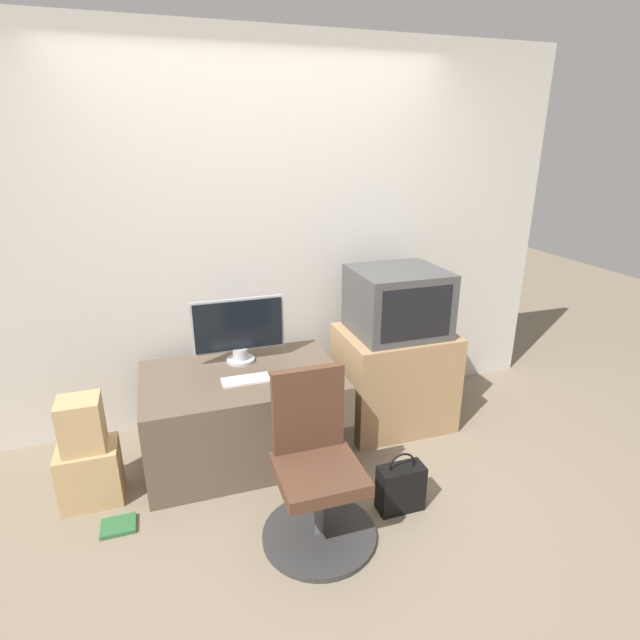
# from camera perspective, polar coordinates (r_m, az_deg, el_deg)

# --- Properties ---
(ground_plane) EXTENTS (12.00, 12.00, 0.00)m
(ground_plane) POSITION_cam_1_polar(r_m,az_deg,el_deg) (2.90, 0.76, -22.17)
(ground_plane) COLOR #7F705B
(wall_back) EXTENTS (4.40, 0.05, 2.60)m
(wall_back) POSITION_cam_1_polar(r_m,az_deg,el_deg) (3.49, -6.34, 9.19)
(wall_back) COLOR beige
(wall_back) RESTS_ON ground_plane
(desk) EXTENTS (1.21, 0.80, 0.57)m
(desk) POSITION_cam_1_polar(r_m,az_deg,el_deg) (3.29, -8.74, -10.58)
(desk) COLOR brown
(desk) RESTS_ON ground_plane
(side_stand) EXTENTS (0.75, 0.61, 0.70)m
(side_stand) POSITION_cam_1_polar(r_m,az_deg,el_deg) (3.62, 8.40, -6.45)
(side_stand) COLOR #A37F56
(side_stand) RESTS_ON ground_plane
(main_monitor) EXTENTS (0.59, 0.18, 0.43)m
(main_monitor) POSITION_cam_1_polar(r_m,az_deg,el_deg) (3.25, -9.26, -1.14)
(main_monitor) COLOR #B2B2B7
(main_monitor) RESTS_ON desk
(keyboard) EXTENTS (0.29, 0.12, 0.01)m
(keyboard) POSITION_cam_1_polar(r_m,az_deg,el_deg) (3.07, -8.48, -6.79)
(keyboard) COLOR white
(keyboard) RESTS_ON desk
(mouse) EXTENTS (0.06, 0.04, 0.03)m
(mouse) POSITION_cam_1_polar(r_m,az_deg,el_deg) (3.12, -5.11, -6.04)
(mouse) COLOR #4C4C51
(mouse) RESTS_ON desk
(crt_tv) EXTENTS (0.59, 0.55, 0.44)m
(crt_tv) POSITION_cam_1_polar(r_m,az_deg,el_deg) (3.40, 8.84, 2.12)
(crt_tv) COLOR #474747
(crt_tv) RESTS_ON side_stand
(office_chair) EXTENTS (0.59, 0.59, 0.88)m
(office_chair) POSITION_cam_1_polar(r_m,az_deg,el_deg) (2.65, -0.43, -17.58)
(office_chair) COLOR #333333
(office_chair) RESTS_ON ground_plane
(cardboard_box_lower) EXTENTS (0.32, 0.25, 0.34)m
(cardboard_box_lower) POSITION_cam_1_polar(r_m,az_deg,el_deg) (3.21, -24.73, -15.66)
(cardboard_box_lower) COLOR tan
(cardboard_box_lower) RESTS_ON ground_plane
(cardboard_box_upper) EXTENTS (0.22, 0.20, 0.30)m
(cardboard_box_upper) POSITION_cam_1_polar(r_m,az_deg,el_deg) (3.05, -25.62, -10.69)
(cardboard_box_upper) COLOR tan
(cardboard_box_upper) RESTS_ON cardboard_box_lower
(handbag) EXTENTS (0.26, 0.12, 0.36)m
(handbag) POSITION_cam_1_polar(r_m,az_deg,el_deg) (2.93, 9.20, -18.35)
(handbag) COLOR black
(handbag) RESTS_ON ground_plane
(book) EXTENTS (0.18, 0.14, 0.02)m
(book) POSITION_cam_1_polar(r_m,az_deg,el_deg) (3.06, -22.05, -20.99)
(book) COLOR #2D6638
(book) RESTS_ON ground_plane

